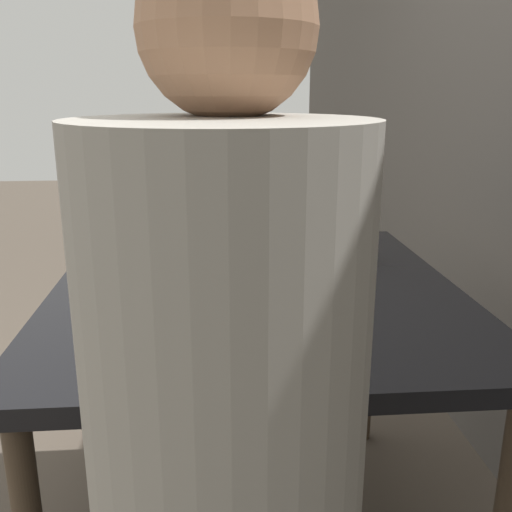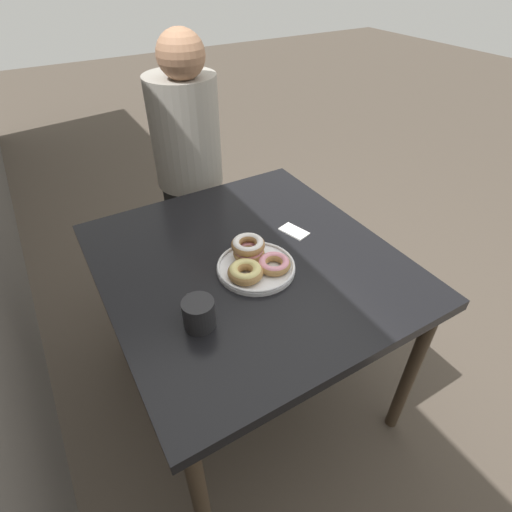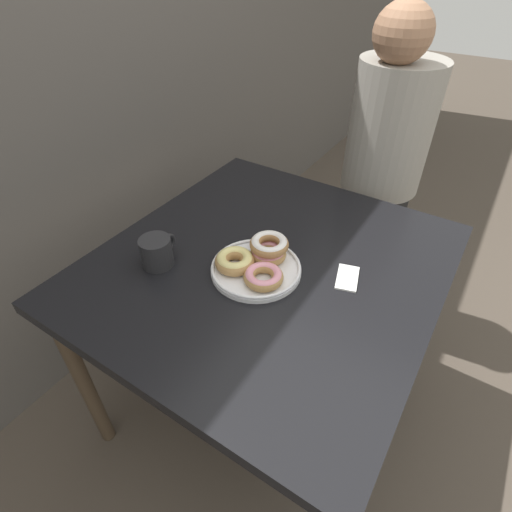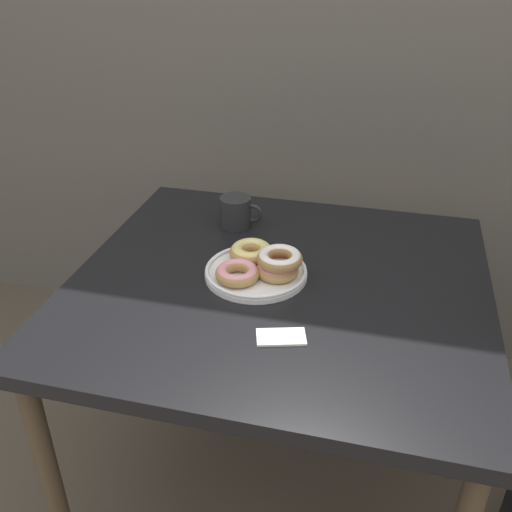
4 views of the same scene
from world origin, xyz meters
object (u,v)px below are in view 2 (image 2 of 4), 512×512
dining_table (249,275)px  coffee_mug (199,313)px  person_figure (189,173)px  donut_plate (254,262)px  napkin (294,231)px

dining_table → coffee_mug: coffee_mug is taller
dining_table → coffee_mug: size_ratio=8.20×
coffee_mug → person_figure: bearing=-21.1°
dining_table → coffee_mug: (-0.19, 0.27, 0.12)m
dining_table → donut_plate: donut_plate is taller
coffee_mug → donut_plate: bearing=-63.0°
dining_table → napkin: 0.26m
dining_table → person_figure: 0.78m
dining_table → donut_plate: size_ratio=3.96×
person_figure → napkin: (-0.72, -0.14, 0.03)m
person_figure → dining_table: bearing=172.8°
napkin → coffee_mug: bearing=115.9°
coffee_mug → napkin: 0.57m
person_figure → donut_plate: bearing=172.7°
person_figure → coffee_mug: bearing=158.9°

